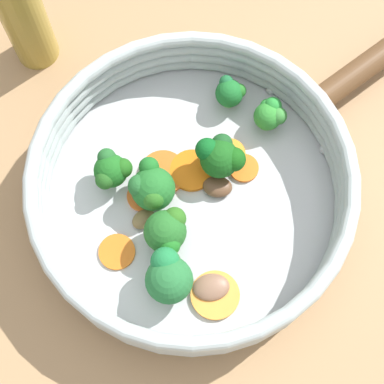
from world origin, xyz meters
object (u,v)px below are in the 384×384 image
(broccoli_floret_0, at_px, (112,170))
(mushroom_piece_1, at_px, (144,219))
(carrot_slice_6, at_px, (117,252))
(mushroom_piece_2, at_px, (218,187))
(carrot_slice_1, at_px, (163,173))
(broccoli_floret_5, at_px, (270,114))
(carrot_slice_2, at_px, (229,154))
(broccoli_floret_1, at_px, (167,232))
(skillet, at_px, (192,199))
(broccoli_floret_6, at_px, (221,156))
(broccoli_floret_4, at_px, (168,275))
(oil_bottle, at_px, (18,4))
(carrot_slice_3, at_px, (215,295))
(carrot_slice_4, at_px, (244,168))
(broccoli_floret_3, at_px, (152,185))
(mushroom_piece_0, at_px, (211,287))
(broccoli_floret_2, at_px, (230,92))
(carrot_slice_0, at_px, (143,197))
(carrot_slice_5, at_px, (188,171))

(broccoli_floret_0, bearing_deg, mushroom_piece_1, 125.29)
(carrot_slice_6, height_order, mushroom_piece_2, mushroom_piece_2)
(carrot_slice_1, height_order, broccoli_floret_5, broccoli_floret_5)
(carrot_slice_2, distance_m, broccoli_floret_1, 0.11)
(skillet, height_order, broccoli_floret_6, broccoli_floret_6)
(broccoli_floret_4, height_order, oil_bottle, oil_bottle)
(carrot_slice_3, xyz_separation_m, carrot_slice_4, (-0.03, -0.13, -0.00))
(broccoli_floret_3, bearing_deg, mushroom_piece_2, -174.96)
(carrot_slice_2, height_order, mushroom_piece_0, mushroom_piece_0)
(oil_bottle, bearing_deg, carrot_slice_4, 146.75)
(broccoli_floret_2, relative_size, mushroom_piece_0, 1.03)
(carrot_slice_0, distance_m, carrot_slice_3, 0.12)
(broccoli_floret_1, xyz_separation_m, broccoli_floret_2, (-0.06, -0.15, -0.01))
(carrot_slice_3, height_order, broccoli_floret_5, broccoli_floret_5)
(broccoli_floret_6, distance_m, mushroom_piece_2, 0.03)
(broccoli_floret_0, xyz_separation_m, broccoli_floret_2, (-0.12, -0.09, -0.00))
(carrot_slice_2, height_order, mushroom_piece_2, mushroom_piece_2)
(skillet, bearing_deg, carrot_slice_3, 102.58)
(skillet, height_order, carrot_slice_6, carrot_slice_6)
(carrot_slice_1, xyz_separation_m, carrot_slice_4, (-0.08, -0.01, -0.00))
(carrot_slice_1, relative_size, mushroom_piece_2, 1.59)
(broccoli_floret_5, distance_m, broccoli_floret_6, 0.07)
(broccoli_floret_2, bearing_deg, broccoli_floret_5, 147.47)
(broccoli_floret_4, height_order, broccoli_floret_6, broccoli_floret_4)
(carrot_slice_3, height_order, oil_bottle, oil_bottle)
(broccoli_floret_6, relative_size, mushroom_piece_2, 1.68)
(broccoli_floret_2, bearing_deg, mushroom_piece_2, 82.21)
(broccoli_floret_0, bearing_deg, mushroom_piece_0, 131.02)
(carrot_slice_2, bearing_deg, skillet, 49.51)
(carrot_slice_6, bearing_deg, broccoli_floret_4, 150.69)
(broccoli_floret_0, relative_size, mushroom_piece_0, 1.18)
(carrot_slice_0, height_order, broccoli_floret_6, broccoli_floret_6)
(carrot_slice_0, xyz_separation_m, carrot_slice_5, (-0.05, -0.03, 0.00))
(broccoli_floret_1, relative_size, broccoli_floret_3, 0.94)
(broccoli_floret_6, bearing_deg, broccoli_floret_3, 23.83)
(mushroom_piece_1, bearing_deg, carrot_slice_0, -86.95)
(skillet, xyz_separation_m, broccoli_floret_2, (-0.04, -0.11, 0.03))
(carrot_slice_2, relative_size, carrot_slice_3, 0.70)
(broccoli_floret_6, bearing_deg, mushroom_piece_0, 85.61)
(carrot_slice_3, distance_m, broccoli_floret_1, 0.08)
(carrot_slice_5, distance_m, carrot_slice_6, 0.11)
(carrot_slice_4, relative_size, broccoli_floret_3, 0.58)
(skillet, relative_size, broccoli_floret_1, 6.14)
(carrot_slice_0, xyz_separation_m, carrot_slice_3, (-0.07, 0.10, 0.00))
(carrot_slice_0, xyz_separation_m, carrot_slice_4, (-0.10, -0.03, 0.00))
(carrot_slice_3, bearing_deg, broccoli_floret_3, -59.13)
(carrot_slice_3, relative_size, mushroom_piece_0, 1.34)
(mushroom_piece_1, bearing_deg, mushroom_piece_2, -155.56)
(broccoli_floret_5, relative_size, mushroom_piece_1, 1.50)
(carrot_slice_2, xyz_separation_m, broccoli_floret_0, (0.12, 0.03, 0.02))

